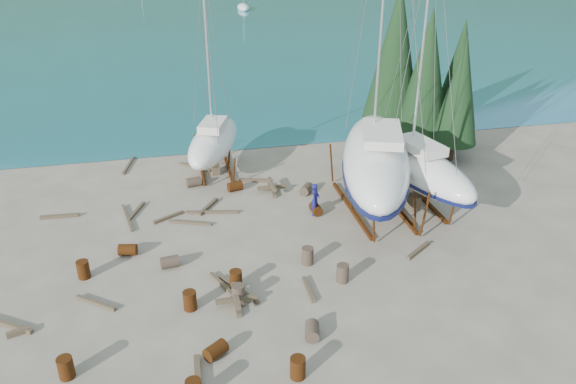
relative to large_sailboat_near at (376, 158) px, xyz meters
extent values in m
plane|color=#695F52|center=(-6.22, -4.44, -3.16)|extent=(600.00, 600.00, 0.00)
cylinder|color=black|center=(6.28, 7.56, -2.36)|extent=(0.36, 0.36, 1.60)
cone|color=black|center=(6.28, 7.56, 2.64)|extent=(3.60, 3.60, 8.40)
cylinder|color=black|center=(7.78, 5.56, -2.48)|extent=(0.36, 0.36, 1.36)
cone|color=black|center=(7.78, 5.56, 1.77)|extent=(3.06, 3.06, 7.14)
cylinder|color=black|center=(4.78, 9.56, -2.24)|extent=(0.36, 0.36, 1.84)
cone|color=black|center=(4.78, 9.56, 3.51)|extent=(4.14, 4.14, 9.66)
cylinder|color=black|center=(9.28, 8.56, -2.44)|extent=(0.36, 0.36, 1.44)
cone|color=black|center=(9.28, 8.56, 2.06)|extent=(3.24, 3.24, 7.56)
ellipsoid|color=silver|center=(3.78, 75.56, -2.78)|extent=(2.00, 5.00, 1.40)
ellipsoid|color=silver|center=(0.00, 0.02, -0.04)|extent=(7.45, 12.97, 2.91)
cube|color=#0C1240|center=(0.00, -0.60, -1.05)|extent=(0.96, 2.20, 1.00)
cube|color=silver|center=(0.00, -0.60, 1.66)|extent=(3.10, 4.18, 0.50)
cube|color=#552B0E|center=(-1.27, 0.02, -3.06)|extent=(0.18, 6.85, 0.20)
cube|color=#552B0E|center=(1.27, 0.02, -3.06)|extent=(0.18, 6.85, 0.20)
cube|color=brown|center=(0.00, -0.60, -2.58)|extent=(0.50, 0.80, 1.16)
ellipsoid|color=silver|center=(2.34, 0.01, -0.67)|extent=(5.05, 10.16, 2.31)
cube|color=#0C1240|center=(2.34, -0.48, -1.38)|extent=(0.66, 1.77, 1.00)
cube|color=silver|center=(2.34, -0.48, 0.73)|extent=(2.21, 3.21, 0.50)
cylinder|color=silver|center=(2.34, 0.50, 6.44)|extent=(0.14, 0.14, 11.71)
cube|color=#552B0E|center=(1.35, 0.01, -3.06)|extent=(0.18, 5.37, 0.20)
cube|color=#552B0E|center=(3.34, 0.01, -3.06)|extent=(0.18, 5.37, 0.20)
cube|color=brown|center=(2.34, -0.48, -2.74)|extent=(0.50, 0.80, 0.83)
ellipsoid|color=silver|center=(-8.35, 7.32, -1.09)|extent=(5.14, 8.42, 2.07)
cube|color=#0C1240|center=(-8.35, 6.92, -1.67)|extent=(0.73, 1.45, 1.00)
cube|color=silver|center=(-8.35, 6.92, 0.20)|extent=(2.14, 2.74, 0.50)
cylinder|color=silver|center=(-8.35, 7.72, 4.87)|extent=(0.14, 0.14, 9.66)
cube|color=#552B0E|center=(-9.23, 7.32, -3.06)|extent=(0.18, 4.43, 0.20)
cube|color=#552B0E|center=(-7.46, 7.32, -3.06)|extent=(0.18, 4.43, 0.20)
cube|color=brown|center=(-8.35, 6.92, -2.89)|extent=(0.50, 0.80, 0.53)
imported|color=navy|center=(-3.44, 0.05, -2.20)|extent=(0.75, 0.84, 1.92)
cylinder|color=#552B0E|center=(-15.61, -10.02, -2.72)|extent=(0.58, 0.58, 0.88)
cylinder|color=#2D2823|center=(-6.23, -9.87, -2.87)|extent=(0.78, 1.00, 0.58)
cylinder|color=#552B0E|center=(-13.68, -1.97, -2.87)|extent=(0.97, 0.74, 0.58)
cylinder|color=#552B0E|center=(-7.45, 4.07, -2.87)|extent=(0.99, 0.76, 0.58)
cylinder|color=#2D2823|center=(-5.09, -4.70, -2.72)|extent=(0.58, 0.58, 0.88)
cylinder|color=#552B0E|center=(-3.36, 0.15, -2.87)|extent=(0.64, 0.92, 0.58)
cylinder|color=#552B0E|center=(-7.30, -11.87, -2.72)|extent=(0.58, 0.58, 0.88)
cylinder|color=#552B0E|center=(-15.62, -3.54, -2.72)|extent=(0.58, 0.58, 0.88)
cylinder|color=#2D2823|center=(-9.88, 5.26, -2.87)|extent=(0.96, 0.72, 0.58)
cylinder|color=#2D2823|center=(-3.24, 2.75, -2.87)|extent=(0.99, 1.05, 0.58)
cylinder|color=#552B0E|center=(-10.14, -10.15, -2.87)|extent=(1.05, 0.99, 0.58)
cylinder|color=#552B0E|center=(-10.91, -6.99, -2.72)|extent=(0.58, 0.58, 0.88)
cylinder|color=#552B0E|center=(-8.76, -5.88, -2.72)|extent=(0.58, 0.58, 0.88)
cylinder|color=#2D2823|center=(-11.66, -3.54, -2.87)|extent=(0.95, 0.69, 0.58)
cylinder|color=#2D2823|center=(-8.81, -6.98, -2.72)|extent=(0.58, 0.58, 0.88)
cylinder|color=#2D2823|center=(-3.87, -6.48, -2.72)|extent=(0.58, 0.58, 0.88)
cube|color=brown|center=(-14.00, 9.31, -3.09)|extent=(0.75, 2.83, 0.14)
cube|color=brown|center=(0.64, -4.94, -3.06)|extent=(1.73, 1.30, 0.19)
cube|color=brown|center=(-17.57, 2.81, -3.06)|extent=(2.09, 0.31, 0.19)
cube|color=brown|center=(-8.69, -6.15, -3.08)|extent=(1.57, 2.42, 0.15)
cube|color=brown|center=(-11.57, 1.36, -3.07)|extent=(1.76, 1.10, 0.17)
cube|color=brown|center=(-9.23, -6.02, -3.08)|extent=(1.29, 2.80, 0.16)
cube|color=brown|center=(-6.21, 5.11, -3.06)|extent=(2.06, 0.72, 0.19)
cube|color=brown|center=(-5.60, -6.88, -3.07)|extent=(0.18, 1.82, 0.17)
cube|color=brown|center=(-9.29, 2.14, -3.06)|extent=(1.33, 1.83, 0.19)
cube|color=brown|center=(-9.63, 8.07, -3.08)|extent=(2.02, 1.80, 0.15)
cube|color=brown|center=(-9.10, 1.42, -3.08)|extent=(2.86, 0.72, 0.16)
cube|color=brown|center=(-10.43, 0.48, -3.08)|extent=(2.31, 1.01, 0.15)
cube|color=brown|center=(-14.93, -5.80, -3.07)|extent=(1.80, 1.44, 0.17)
cube|color=brown|center=(-17.84, -7.13, -3.05)|extent=(0.93, 0.47, 0.22)
cube|color=brown|center=(-18.35, -6.53, -3.07)|extent=(2.15, 1.53, 0.18)
cube|color=brown|center=(-13.84, 1.84, -3.08)|extent=(0.74, 3.16, 0.15)
cube|color=brown|center=(-10.93, -11.50, -3.04)|extent=(0.33, 2.76, 0.23)
cube|color=brown|center=(-13.36, 2.51, -3.08)|extent=(0.95, 2.00, 0.16)
cube|color=brown|center=(-8.94, -7.17, -3.06)|extent=(0.20, 1.80, 0.20)
cube|color=brown|center=(-8.94, -7.17, -2.86)|extent=(1.80, 0.20, 0.20)
cube|color=brown|center=(-8.94, -7.17, -2.66)|extent=(0.20, 1.80, 0.20)
cube|color=brown|center=(-5.26, 3.42, -3.06)|extent=(0.20, 1.80, 0.20)
cube|color=brown|center=(-5.26, 3.42, -2.86)|extent=(1.80, 0.20, 0.20)
cube|color=brown|center=(-5.26, 3.42, -2.66)|extent=(0.20, 1.80, 0.20)
camera|label=1|loc=(-11.05, -26.94, 12.22)|focal=35.00mm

